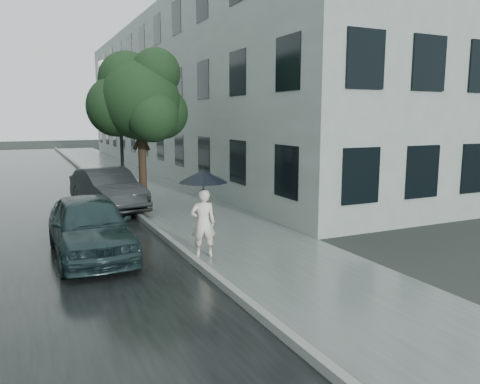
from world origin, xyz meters
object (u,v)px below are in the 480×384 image
car_near (90,226)px  car_far (107,189)px  street_tree (140,99)px  lamp_post (116,123)px  pedestrian (203,223)px

car_near → car_far: (1.30, 5.41, 0.00)m
car_far → street_tree: bearing=-25.9°
street_tree → lamp_post: (-0.52, 1.45, -0.79)m
pedestrian → car_far: size_ratio=0.36×
street_tree → car_near: size_ratio=1.32×
pedestrian → car_far: pedestrian is taller
street_tree → car_far: 3.23m
car_far → car_near: bearing=-112.3°
lamp_post → pedestrian: bearing=-71.1°
street_tree → lamp_post: bearing=109.8°
pedestrian → lamp_post: lamp_post is taller
pedestrian → lamp_post: 7.96m
lamp_post → car_near: 7.14m
pedestrian → street_tree: (0.13, 6.21, 2.94)m
pedestrian → car_near: (-2.30, 1.15, -0.08)m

